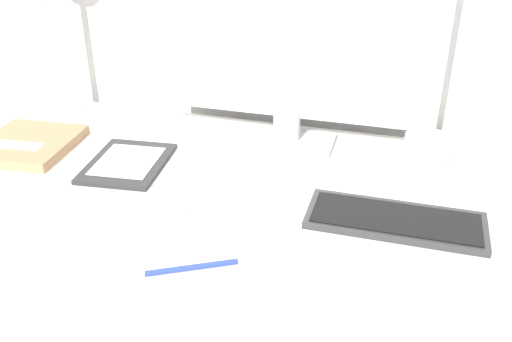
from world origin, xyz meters
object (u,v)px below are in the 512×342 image
(keyboard, at_px, (395,220))
(pen, at_px, (192,267))
(coffee_mug, at_px, (426,157))
(notebook, at_px, (28,144))
(monitor, at_px, (289,42))
(ereader, at_px, (128,163))
(laptop, at_px, (134,175))

(keyboard, height_order, pen, keyboard)
(coffee_mug, relative_size, pen, 0.92)
(pen, bearing_deg, coffee_mug, 50.69)
(notebook, relative_size, pen, 1.69)
(monitor, height_order, ereader, monitor)
(ereader, bearing_deg, notebook, 171.17)
(notebook, distance_m, pen, 0.58)
(ereader, bearing_deg, monitor, 39.76)
(monitor, distance_m, pen, 0.53)
(ereader, bearing_deg, laptop, -42.33)
(monitor, relative_size, keyboard, 2.05)
(keyboard, bearing_deg, pen, -143.21)
(keyboard, xyz_separation_m, pen, (-0.29, -0.21, -0.00))
(laptop, bearing_deg, pen, -47.55)
(ereader, distance_m, coffee_mug, 0.59)
(monitor, height_order, pen, monitor)
(laptop, relative_size, ereader, 1.61)
(keyboard, distance_m, notebook, 0.79)
(laptop, distance_m, ereader, 0.03)
(laptop, height_order, coffee_mug, coffee_mug)
(monitor, bearing_deg, coffee_mug, -14.68)
(pen, bearing_deg, monitor, 86.03)
(keyboard, distance_m, coffee_mug, 0.20)
(keyboard, height_order, ereader, ereader)
(keyboard, relative_size, ereader, 1.48)
(ereader, distance_m, notebook, 0.26)
(ereader, bearing_deg, pen, -47.09)
(monitor, distance_m, keyboard, 0.43)
(keyboard, relative_size, notebook, 1.40)
(keyboard, xyz_separation_m, laptop, (-0.50, 0.02, 0.00))
(pen, bearing_deg, ereader, 132.91)
(monitor, distance_m, coffee_mug, 0.36)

